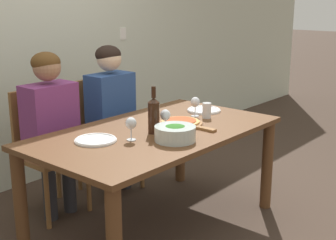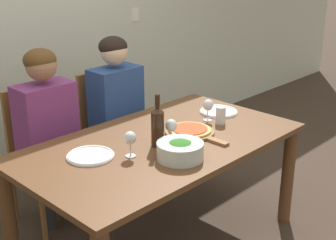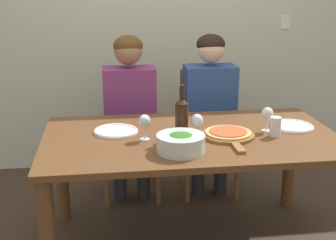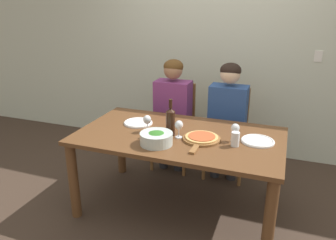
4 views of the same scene
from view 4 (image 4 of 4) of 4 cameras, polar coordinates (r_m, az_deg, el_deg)
ground_plane at (r=3.16m, az=1.82°, el=-14.88°), size 40.00×40.00×0.00m
back_wall at (r=4.03m, az=8.80°, el=13.22°), size 10.00×0.06×2.70m
dining_table at (r=2.85m, az=1.95°, el=-4.52°), size 1.74×0.98×0.73m
chair_left at (r=3.73m, az=1.33°, el=-0.35°), size 0.42×0.42×0.95m
chair_right at (r=3.59m, az=10.43°, el=-1.49°), size 0.42×0.42×0.95m
person_woman at (r=3.55m, az=0.77°, el=2.66°), size 0.47×0.51×1.24m
person_man at (r=3.41m, az=10.34°, el=1.58°), size 0.47×0.51×1.24m
wine_bottle at (r=2.74m, az=0.44°, el=-0.16°), size 0.08×0.08×0.32m
broccoli_bowl at (r=2.60m, az=-2.04°, el=-3.20°), size 0.26×0.26×0.10m
dinner_plate_left at (r=3.06m, az=-5.21°, el=-0.46°), size 0.27×0.27×0.02m
dinner_plate_right at (r=2.75m, az=15.36°, el=-3.52°), size 0.27×0.27×0.02m
pizza_on_board at (r=2.70m, az=5.84°, el=-3.20°), size 0.31×0.45×0.04m
wine_glass_left at (r=2.83m, az=-3.65°, el=-0.07°), size 0.07×0.07×0.15m
wine_glass_right at (r=2.69m, az=11.62°, el=-1.57°), size 0.07×0.07×0.15m
wine_glass_centre at (r=2.70m, az=1.91°, el=-1.02°), size 0.07×0.07×0.15m
water_tumbler at (r=2.61m, az=11.62°, el=-3.28°), size 0.07×0.07×0.12m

